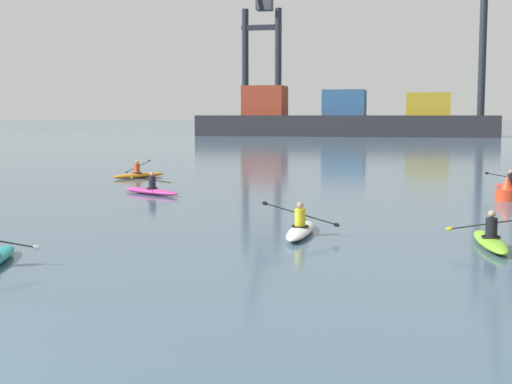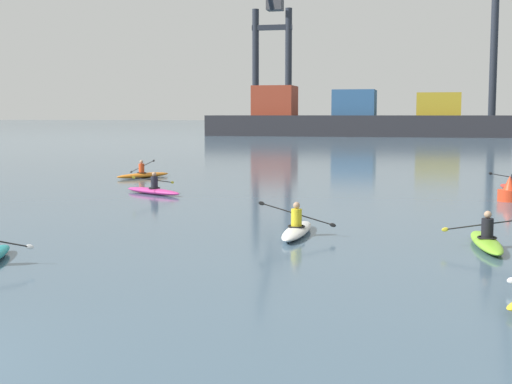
{
  "view_description": "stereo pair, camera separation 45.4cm",
  "coord_description": "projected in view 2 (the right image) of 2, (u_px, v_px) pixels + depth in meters",
  "views": [
    {
      "loc": [
        7.02,
        -7.63,
        3.39
      ],
      "look_at": [
        1.58,
        17.98,
        0.6
      ],
      "focal_mm": 51.36,
      "sensor_mm": 36.0,
      "label": 1
    },
    {
      "loc": [
        7.46,
        -7.53,
        3.39
      ],
      "look_at": [
        1.58,
        17.98,
        0.6
      ],
      "focal_mm": 51.36,
      "sensor_mm": 36.0,
      "label": 2
    }
  ],
  "objects": [
    {
      "name": "gantry_crane_west",
      "position": [
        272.0,
        47.0,
        130.6
      ],
      "size": [
        7.24,
        15.66,
        31.31
      ],
      "color": "#232833",
      "rests_on": "ground"
    },
    {
      "name": "container_barge",
      "position": [
        352.0,
        119.0,
        114.02
      ],
      "size": [
        46.01,
        9.04,
        7.87
      ],
      "color": "#28282D",
      "rests_on": "ground"
    },
    {
      "name": "kayak_lime",
      "position": [
        486.0,
        241.0,
        18.67
      ],
      "size": [
        2.26,
        3.44,
        0.95
      ],
      "color": "#7ABC2D",
      "rests_on": "ground"
    },
    {
      "name": "kayak_orange",
      "position": [
        143.0,
        174.0,
        39.21
      ],
      "size": [
        2.26,
        3.23,
        1.05
      ],
      "color": "orange",
      "rests_on": "ground"
    },
    {
      "name": "kayak_magenta",
      "position": [
        153.0,
        190.0,
        31.13
      ],
      "size": [
        3.23,
        2.24,
        0.95
      ],
      "color": "#C13384",
      "rests_on": "ground"
    },
    {
      "name": "channel_buoy",
      "position": [
        509.0,
        192.0,
        28.58
      ],
      "size": [
        0.9,
        0.9,
        1.0
      ],
      "color": "red",
      "rests_on": "ground"
    },
    {
      "name": "kayak_white",
      "position": [
        297.0,
        229.0,
        20.52
      ],
      "size": [
        2.23,
        3.4,
        0.96
      ],
      "color": "silver",
      "rests_on": "ground"
    }
  ]
}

